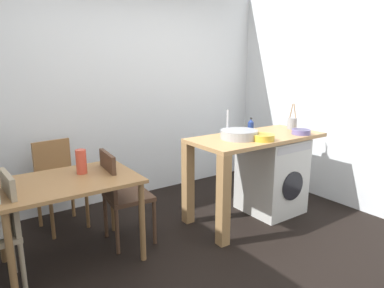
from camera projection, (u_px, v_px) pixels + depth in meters
ground_plane at (201, 256)px, 3.01m from camera, size 5.46×5.46×0.00m
wall_back at (117, 91)px, 4.10m from camera, size 4.60×0.10×2.70m
wall_counter_side at (352, 93)px, 3.90m from camera, size 0.10×3.80×2.70m
dining_table at (69, 191)px, 2.80m from camera, size 1.10×0.76×0.74m
chair_opposite at (121, 192)px, 3.14m from camera, size 0.43×0.43×0.90m
chair_spare_by_wall at (58, 179)px, 3.50m from camera, size 0.45×0.45×0.90m
kitchen_counter at (242, 153)px, 3.54m from camera, size 1.50×0.68×0.92m
washing_machine at (272, 175)px, 3.88m from camera, size 0.60×0.61×0.86m
sink_basin at (239, 134)px, 3.47m from camera, size 0.38×0.38×0.09m
tap at (228, 123)px, 3.59m from camera, size 0.02×0.02×0.28m
bottle_tall_green at (251, 127)px, 3.70m from camera, size 0.07×0.07×0.18m
mixing_bowl at (263, 137)px, 3.39m from camera, size 0.23×0.23×0.06m
utensil_crock at (292, 123)px, 4.00m from camera, size 0.11×0.11×0.30m
colander at (301, 132)px, 3.69m from camera, size 0.20×0.20×0.06m
vase at (81, 162)px, 2.92m from camera, size 0.09×0.09×0.21m
scissors at (261, 137)px, 3.51m from camera, size 0.15×0.06×0.01m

